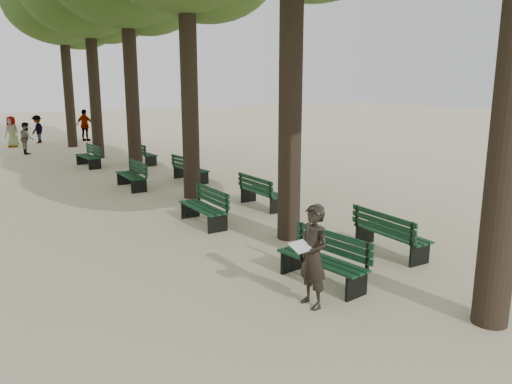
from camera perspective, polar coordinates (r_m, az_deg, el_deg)
ground at (r=8.58m, az=7.87°, el=-12.00°), size 120.00×120.00×0.00m
tree_central_5 at (r=29.88m, az=-21.34°, el=19.56°), size 6.00×6.00×9.95m
bench_left_0 at (r=9.05m, az=7.52°, el=-8.77°), size 0.77×1.85×0.92m
bench_left_1 at (r=12.67m, az=-6.06°, el=-2.53°), size 0.62×1.81×0.92m
bench_left_2 at (r=17.40m, az=-14.06°, el=1.27°), size 0.63×1.82×0.92m
bench_left_3 at (r=22.40m, az=-18.61°, el=3.43°), size 0.68×1.83×0.92m
bench_right_0 at (r=10.87m, az=15.15°, el=-5.46°), size 0.66×1.83×0.92m
bench_right_1 at (r=14.35m, az=0.77°, el=-0.69°), size 0.60×1.81×0.92m
bench_right_2 at (r=18.34m, az=-7.47°, el=2.10°), size 0.72×1.84×0.92m
bench_right_3 at (r=22.58m, az=-12.70°, el=3.84°), size 0.62×1.82×0.92m
man_with_map at (r=8.00m, az=6.53°, el=-7.31°), size 0.61×0.68×1.68m
pedestrian_a at (r=27.55m, az=-24.74°, el=5.61°), size 0.33×0.78×1.59m
pedestrian_d at (r=30.82m, az=-26.11°, el=6.20°), size 0.81×0.85×1.71m
pedestrian_b at (r=32.31m, az=-23.70°, el=6.59°), size 0.91×1.04×1.64m
pedestrian_c at (r=32.38m, az=-18.95°, el=7.23°), size 1.06×1.08×1.93m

